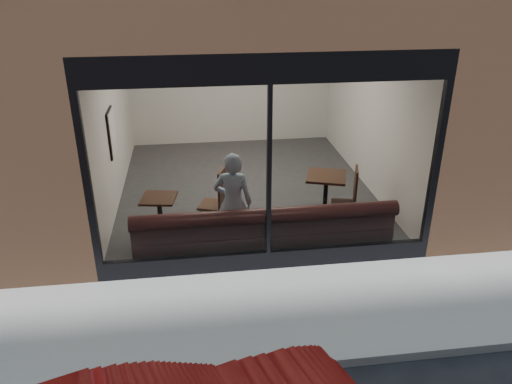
{
  "coord_description": "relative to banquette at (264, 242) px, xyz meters",
  "views": [
    {
      "loc": [
        -1.04,
        -4.27,
        4.21
      ],
      "look_at": [
        -0.14,
        2.4,
        1.12
      ],
      "focal_mm": 35.0,
      "sensor_mm": 36.0,
      "label": 1
    }
  ],
  "objects": [
    {
      "name": "cafe_floor",
      "position": [
        0.0,
        2.55,
        -0.21
      ],
      "size": [
        6.0,
        6.0,
        0.0
      ],
      "primitive_type": "plane",
      "color": "#2D2D30",
      "rests_on": "ground"
    },
    {
      "name": "cafe_table_left",
      "position": [
        -1.63,
        0.74,
        0.52
      ],
      "size": [
        0.63,
        0.63,
        0.04
      ],
      "primitive_type": "cube",
      "rotation": [
        0.0,
        0.0,
        -0.17
      ],
      "color": "#311D13",
      "rests_on": "cafe_floor"
    },
    {
      "name": "cafe_ceiling",
      "position": [
        0.0,
        2.55,
        2.97
      ],
      "size": [
        6.0,
        6.0,
        0.0
      ],
      "primitive_type": "plane",
      "rotation": [
        3.14,
        0.0,
        0.0
      ],
      "color": "white",
      "rests_on": "host_building_upper"
    },
    {
      "name": "sidewalk_near",
      "position": [
        0.0,
        -1.45,
        -0.22
      ],
      "size": [
        40.0,
        2.0,
        0.01
      ],
      "primitive_type": "cube",
      "color": "gray",
      "rests_on": "ground"
    },
    {
      "name": "storefront_glass",
      "position": [
        0.0,
        -0.43,
        1.33
      ],
      "size": [
        4.8,
        0.0,
        4.8
      ],
      "primitive_type": "plane",
      "rotation": [
        1.57,
        0.0,
        0.0
      ],
      "color": "white",
      "rests_on": "storefront_kick"
    },
    {
      "name": "host_building_pier_left",
      "position": [
        -3.75,
        5.55,
        1.38
      ],
      "size": [
        2.5,
        12.0,
        3.2
      ],
      "primitive_type": "cube",
      "color": "brown",
      "rests_on": "ground"
    },
    {
      "name": "wall_poster",
      "position": [
        -2.45,
        2.15,
        1.21
      ],
      "size": [
        0.02,
        0.59,
        0.79
      ],
      "primitive_type": "cube",
      "color": "white",
      "rests_on": "cafe_wall_left"
    },
    {
      "name": "ground",
      "position": [
        0.0,
        -2.45,
        -0.23
      ],
      "size": [
        120.0,
        120.0,
        0.0
      ],
      "primitive_type": "plane",
      "color": "black",
      "rests_on": "ground"
    },
    {
      "name": "cafe_wall_back",
      "position": [
        0.0,
        5.54,
        1.37
      ],
      "size": [
        5.0,
        0.0,
        5.0
      ],
      "primitive_type": "plane",
      "rotation": [
        1.57,
        0.0,
        0.0
      ],
      "color": "silver",
      "rests_on": "ground"
    },
    {
      "name": "banquette",
      "position": [
        0.0,
        0.0,
        0.0
      ],
      "size": [
        4.0,
        0.55,
        0.45
      ],
      "primitive_type": "cube",
      "color": "#331212",
      "rests_on": "cafe_floor"
    },
    {
      "name": "host_building_pier_right",
      "position": [
        3.75,
        5.55,
        1.38
      ],
      "size": [
        2.5,
        12.0,
        3.2
      ],
      "primitive_type": "cube",
      "color": "brown",
      "rests_on": "ground"
    },
    {
      "name": "storefront_mullion",
      "position": [
        0.0,
        -0.4,
        1.32
      ],
      "size": [
        0.06,
        0.1,
        2.5
      ],
      "primitive_type": "cube",
      "color": "black",
      "rests_on": "storefront_kick"
    },
    {
      "name": "storefront_header",
      "position": [
        0.0,
        -0.4,
        2.77
      ],
      "size": [
        5.0,
        0.1,
        0.4
      ],
      "primitive_type": "cube",
      "color": "black",
      "rests_on": "host_building_upper"
    },
    {
      "name": "person",
      "position": [
        -0.46,
        0.23,
        0.6
      ],
      "size": [
        0.67,
        0.51,
        1.65
      ],
      "primitive_type": "imported",
      "rotation": [
        0.0,
        0.0,
        2.94
      ],
      "color": "#A6C4E2",
      "rests_on": "cafe_floor"
    },
    {
      "name": "kerb_near",
      "position": [
        0.0,
        -2.5,
        -0.17
      ],
      "size": [
        40.0,
        0.1,
        0.12
      ],
      "primitive_type": "cube",
      "color": "gray",
      "rests_on": "ground"
    },
    {
      "name": "cafe_wall_left",
      "position": [
        -2.49,
        2.55,
        1.37
      ],
      "size": [
        0.0,
        6.0,
        6.0
      ],
      "primitive_type": "plane",
      "rotation": [
        1.57,
        0.0,
        1.57
      ],
      "color": "silver",
      "rests_on": "ground"
    },
    {
      "name": "cafe_chair_right",
      "position": [
        1.62,
        1.1,
        0.01
      ],
      "size": [
        0.53,
        0.53,
        0.04
      ],
      "primitive_type": "cube",
      "rotation": [
        0.0,
        0.0,
        2.86
      ],
      "color": "#311D13",
      "rests_on": "cafe_floor"
    },
    {
      "name": "cafe_wall_right",
      "position": [
        2.49,
        2.55,
        1.37
      ],
      "size": [
        0.0,
        6.0,
        6.0
      ],
      "primitive_type": "plane",
      "rotation": [
        1.57,
        0.0,
        -1.57
      ],
      "color": "silver",
      "rests_on": "ground"
    },
    {
      "name": "storefront_kick",
      "position": [
        0.0,
        -0.4,
        -0.08
      ],
      "size": [
        5.0,
        0.1,
        0.3
      ],
      "primitive_type": "cube",
      "color": "black",
      "rests_on": "ground"
    },
    {
      "name": "cafe_table_right",
      "position": [
        1.32,
        1.27,
        0.52
      ],
      "size": [
        0.87,
        0.87,
        0.04
      ],
      "primitive_type": "cube",
      "rotation": [
        0.0,
        0.0,
        -0.33
      ],
      "color": "#311D13",
      "rests_on": "cafe_floor"
    },
    {
      "name": "cafe_chair_left",
      "position": [
        -0.72,
        1.4,
        0.01
      ],
      "size": [
        0.59,
        0.59,
        0.04
      ],
      "primitive_type": "cube",
      "rotation": [
        0.0,
        0.0,
        2.78
      ],
      "color": "#311D13",
      "rests_on": "cafe_floor"
    },
    {
      "name": "host_building_backfill",
      "position": [
        0.0,
        8.55,
        1.38
      ],
      "size": [
        5.0,
        6.0,
        3.2
      ],
      "primitive_type": "cube",
      "color": "brown",
      "rests_on": "ground"
    }
  ]
}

